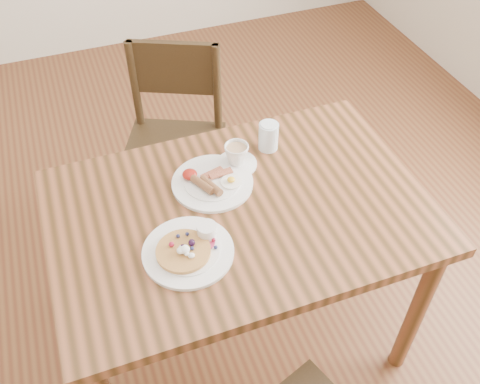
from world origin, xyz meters
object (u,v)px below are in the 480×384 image
Objects in this scene: breakfast_plate at (211,182)px; water_glass at (268,136)px; pancake_plate at (189,249)px; teacup_saucer at (237,156)px; chair_far at (175,138)px; dining_table at (240,228)px.

breakfast_plate is 2.64× the size of water_glass.
water_glass is at bearing 42.02° from pancake_plate.
chair_far is at bearing 100.57° from teacup_saucer.
water_glass is (0.25, 0.11, 0.04)m from breakfast_plate.
chair_far is at bearing 93.13° from dining_table.
teacup_saucer is at bearing 125.28° from chair_far.
teacup_saucer is (0.26, 0.31, 0.02)m from pancake_plate.
chair_far is (-0.04, 0.72, -0.16)m from dining_table.
teacup_saucer is (0.10, -0.53, 0.29)m from chair_far.
dining_table is 0.34m from water_glass.
dining_table is at bearing 117.85° from chair_far.
water_glass is at bearing 19.06° from teacup_saucer.
chair_far is at bearing 79.02° from pancake_plate.
chair_far reaches higher than breakfast_plate.
dining_table is at bearing -106.93° from teacup_saucer.
pancake_plate is 1.93× the size of teacup_saucer.
breakfast_plate is at bearing 111.85° from dining_table.
dining_table is 11.72× the size of water_glass.
teacup_saucer is at bearing 29.22° from breakfast_plate.
pancake_plate is 1.00× the size of breakfast_plate.
pancake_plate is at bearing 103.74° from chair_far.
breakfast_plate is (-0.01, -0.59, 0.27)m from chair_far.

